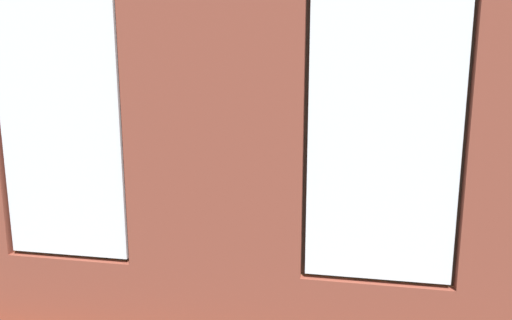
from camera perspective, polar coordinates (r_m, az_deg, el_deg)
ground_plane at (r=6.10m, az=1.89°, el=-8.99°), size 6.29×6.15×0.10m
brick_wall_with_windows at (r=3.13m, az=-5.48°, el=3.67°), size 5.69×0.30×3.28m
white_wall_right at (r=6.60m, az=-23.21°, el=6.68°), size 0.10×5.15×3.28m
couch_by_window at (r=4.31m, az=-12.37°, el=-12.40°), size 1.77×0.87×0.80m
couch_left at (r=5.57m, az=23.59°, el=-7.72°), size 0.92×1.74×0.80m
coffee_table at (r=5.97m, az=-2.26°, el=-5.13°), size 1.48×0.77×0.43m
cup_ceramic at (r=5.95m, az=-6.69°, el=-4.28°), size 0.08×0.08×0.09m
candle_jar at (r=5.99m, az=1.83°, el=-3.99°), size 0.08×0.08×0.11m
table_plant_small at (r=5.93m, az=-2.27°, el=-3.69°), size 0.13×0.13×0.19m
remote_black at (r=6.09m, az=-3.76°, el=-4.23°), size 0.17×0.13×0.02m
media_console at (r=6.45m, az=-21.37°, el=-5.88°), size 1.05×0.42×0.50m
tv_flatscreen at (r=6.32m, az=-21.71°, el=-0.91°), size 0.97×0.20×0.64m
potted_plant_beside_window_right at (r=4.82m, az=-27.79°, el=-8.51°), size 0.41×0.41×0.81m
potted_plant_by_left_couch at (r=6.73m, az=17.84°, el=-4.27°), size 0.27×0.27×0.52m
potted_plant_corner_near_left at (r=8.03m, az=20.71°, el=-0.93°), size 0.79×0.74×1.05m
potted_plant_mid_room_small at (r=6.42m, az=9.42°, el=-4.36°), size 0.27×0.27×0.54m
potted_plant_near_tv at (r=5.25m, az=-22.22°, el=-4.25°), size 0.72×0.72×1.10m
potted_plant_between_couches at (r=3.91m, az=6.32°, el=-8.07°), size 0.72×0.77×1.23m
potted_plant_foreground_right at (r=8.40m, az=-10.82°, el=0.93°), size 1.11×0.90×1.42m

